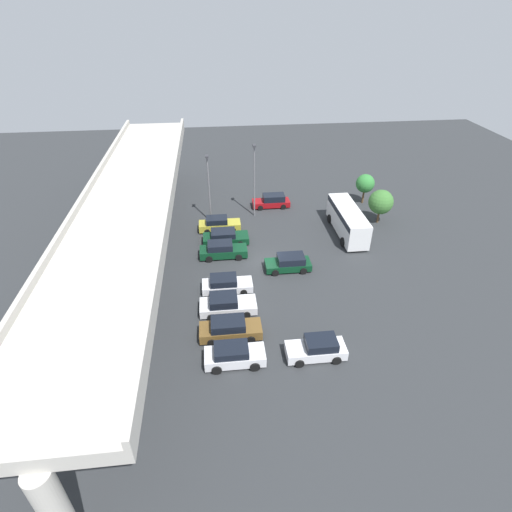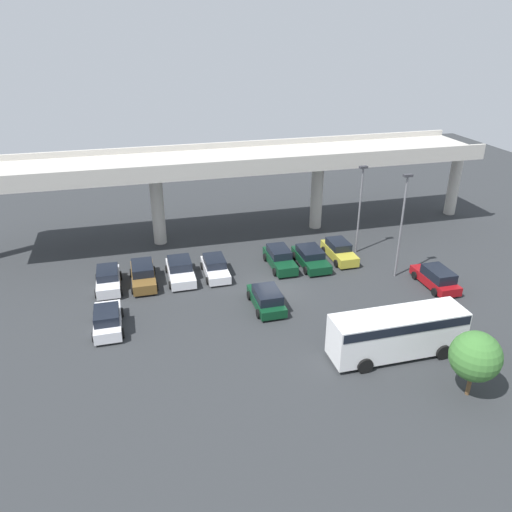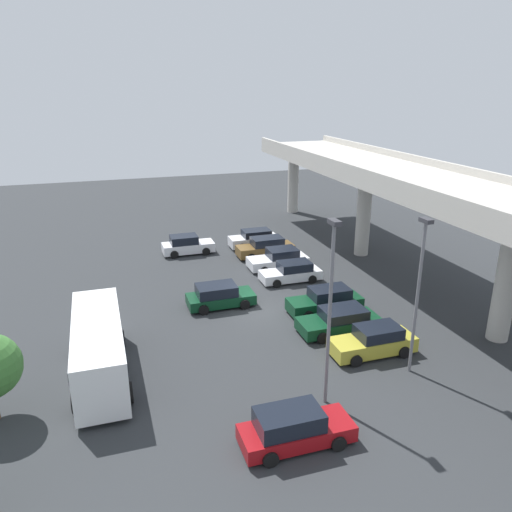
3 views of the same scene
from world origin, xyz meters
name	(u,v)px [view 2 (image 2 of 3)]	position (x,y,z in m)	size (l,w,h in m)	color
ground_plane	(276,291)	(0.00, 0.00, 0.00)	(100.62, 100.62, 0.00)	#2D3033
highway_overpass	(240,165)	(0.00, 11.95, 7.01)	(48.14, 7.46, 8.39)	#BCB7AD
parked_car_0	(108,320)	(-12.55, -2.14, 0.76)	(2.03, 4.35, 1.62)	silver
parked_car_1	(180,270)	(-6.87, 4.12, 0.72)	(2.22, 4.70, 1.57)	silver
parked_car_2	(215,267)	(-4.01, 4.04, 0.68)	(2.02, 4.46, 1.45)	silver
parked_car_3	(267,299)	(-1.34, -2.09, 0.72)	(2.15, 4.36, 1.50)	#0C381E
parked_car_4	(280,258)	(1.60, 4.14, 0.76)	(2.01, 4.75, 1.62)	#0C381E
parked_car_5	(311,257)	(4.28, 3.77, 0.70)	(2.24, 4.81, 1.46)	#0C381E
parked_car_6	(339,251)	(7.14, 4.33, 0.74)	(1.98, 4.63, 1.59)	gold
parked_car_7	(436,278)	(12.45, -2.44, 0.76)	(2.02, 4.63, 1.60)	maroon
parked_car_8	(108,279)	(-12.53, 3.89, 0.76)	(2.01, 4.32, 1.57)	silver
parked_car_9	(143,274)	(-9.85, 4.03, 0.77)	(2.05, 4.77, 1.63)	brown
shuttle_bus	(398,331)	(4.89, -9.69, 1.76)	(8.53, 2.63, 2.94)	white
lamp_post_near_aisle	(402,219)	(10.27, 0.00, 5.01)	(0.70, 0.35, 8.63)	slate
lamp_post_mid_lot	(360,203)	(9.20, 5.20, 4.69)	(0.70, 0.35, 7.99)	slate
tree_front_left	(475,356)	(6.98, -14.11, 2.59)	(2.79, 2.79, 3.99)	brown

